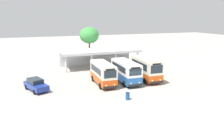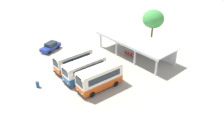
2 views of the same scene
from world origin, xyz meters
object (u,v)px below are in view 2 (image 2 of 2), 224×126
(waiting_chair_end_by_column, at_px, (126,53))
(waiting_chair_fourth_seat, at_px, (133,56))
(waiting_chair_second_from_end, at_px, (128,54))
(city_bus_middle_cream, at_px, (100,77))
(city_bus_second_in_row, at_px, (85,69))
(waiting_chair_middle_seat, at_px, (131,55))
(litter_bin_apron, at_px, (38,85))
(city_bus_nearest_orange, at_px, (73,60))
(parked_car_flank, at_px, (51,46))

(waiting_chair_end_by_column, relative_size, waiting_chair_fourth_seat, 1.00)
(waiting_chair_end_by_column, height_order, waiting_chair_fourth_seat, same)
(waiting_chair_second_from_end, bearing_deg, city_bus_middle_cream, -67.27)
(waiting_chair_fourth_seat, bearing_deg, city_bus_second_in_row, -92.79)
(city_bus_middle_cream, xyz_separation_m, waiting_chair_middle_seat, (-3.68, 10.43, -1.36))
(city_bus_middle_cream, xyz_separation_m, litter_bin_apron, (-6.35, -6.91, -1.43))
(waiting_chair_middle_seat, relative_size, litter_bin_apron, 0.96)
(waiting_chair_fourth_seat, height_order, litter_bin_apron, litter_bin_apron)
(waiting_chair_fourth_seat, distance_m, litter_bin_apron, 17.60)
(waiting_chair_second_from_end, xyz_separation_m, waiting_chair_fourth_seat, (1.29, 0.04, 0.00))
(waiting_chair_second_from_end, height_order, waiting_chair_fourth_seat, same)
(city_bus_nearest_orange, relative_size, city_bus_second_in_row, 0.94)
(city_bus_nearest_orange, distance_m, waiting_chair_fourth_seat, 11.20)
(city_bus_middle_cream, height_order, waiting_chair_second_from_end, city_bus_middle_cream)
(parked_car_flank, distance_m, waiting_chair_fourth_seat, 16.56)
(city_bus_middle_cream, height_order, litter_bin_apron, city_bus_middle_cream)
(waiting_chair_end_by_column, bearing_deg, waiting_chair_fourth_seat, -0.61)
(waiting_chair_fourth_seat, bearing_deg, litter_bin_apron, -100.86)
(waiting_chair_middle_seat, xyz_separation_m, litter_bin_apron, (-2.67, -17.34, -0.07))
(parked_car_flank, bearing_deg, city_bus_second_in_row, -3.44)
(city_bus_second_in_row, relative_size, litter_bin_apron, 7.85)
(parked_car_flank, height_order, waiting_chair_middle_seat, parked_car_flank)
(waiting_chair_end_by_column, xyz_separation_m, waiting_chair_middle_seat, (1.29, 0.04, 0.00))
(parked_car_flank, relative_size, litter_bin_apron, 5.23)
(waiting_chair_middle_seat, distance_m, waiting_chair_fourth_seat, 0.65)
(litter_bin_apron, bearing_deg, waiting_chair_middle_seat, 81.24)
(city_bus_nearest_orange, relative_size, waiting_chair_middle_seat, 7.72)
(city_bus_nearest_orange, bearing_deg, litter_bin_apron, -83.82)
(city_bus_nearest_orange, xyz_separation_m, waiting_chair_second_from_end, (2.77, 10.32, -1.24))
(city_bus_nearest_orange, bearing_deg, city_bus_middle_cream, -0.11)
(city_bus_second_in_row, relative_size, parked_car_flank, 1.50)
(parked_car_flank, relative_size, waiting_chair_fourth_seat, 5.47)
(city_bus_middle_cream, bearing_deg, parked_car_flank, 177.85)
(city_bus_middle_cream, bearing_deg, city_bus_second_in_row, -177.46)
(city_bus_nearest_orange, relative_size, waiting_chair_second_from_end, 7.72)
(city_bus_nearest_orange, height_order, waiting_chair_fourth_seat, city_bus_nearest_orange)
(waiting_chair_second_from_end, bearing_deg, waiting_chair_middle_seat, 8.75)
(city_bus_nearest_orange, distance_m, city_bus_middle_cream, 7.10)
(waiting_chair_end_by_column, height_order, litter_bin_apron, litter_bin_apron)
(city_bus_middle_cream, relative_size, waiting_chair_end_by_column, 8.28)
(city_bus_middle_cream, bearing_deg, waiting_chair_middle_seat, 109.45)
(city_bus_nearest_orange, bearing_deg, city_bus_second_in_row, -2.76)
(city_bus_second_in_row, relative_size, city_bus_middle_cream, 0.99)
(city_bus_second_in_row, relative_size, waiting_chair_end_by_column, 8.22)
(city_bus_nearest_orange, height_order, waiting_chair_end_by_column, city_bus_nearest_orange)
(litter_bin_apron, bearing_deg, waiting_chair_end_by_column, 85.44)
(city_bus_nearest_orange, xyz_separation_m, parked_car_flank, (-9.32, 0.60, -0.94))
(city_bus_nearest_orange, xyz_separation_m, litter_bin_apron, (0.75, -6.92, -1.31))
(city_bus_middle_cream, bearing_deg, city_bus_nearest_orange, 179.89)
(waiting_chair_end_by_column, height_order, waiting_chair_second_from_end, same)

